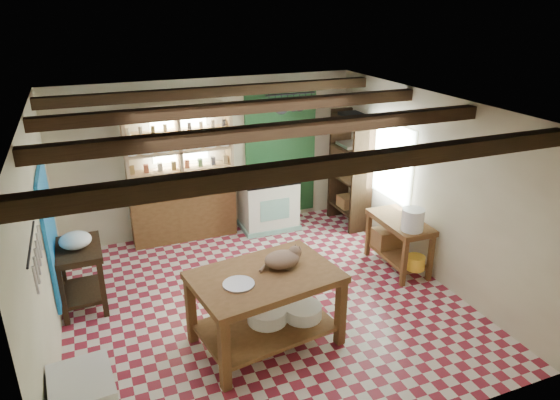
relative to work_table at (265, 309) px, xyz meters
name	(u,v)px	position (x,y,z in m)	size (l,w,h in m)	color
floor	(263,302)	(0.26, 0.80, -0.46)	(5.00, 5.00, 0.02)	maroon
ceiling	(260,108)	(0.26, 0.80, 2.15)	(5.00, 5.00, 0.02)	#4A4A4F
wall_back	(211,157)	(0.26, 3.30, 0.85)	(5.00, 0.04, 2.60)	beige
wall_front	(368,326)	(0.26, -1.70, 0.85)	(5.00, 0.04, 2.60)	beige
wall_left	(42,247)	(-2.24, 0.80, 0.85)	(0.04, 5.00, 2.60)	beige
wall_right	(428,186)	(2.76, 0.80, 0.85)	(0.04, 5.00, 2.60)	beige
ceiling_beams	(261,118)	(0.26, 0.80, 2.03)	(5.00, 3.80, 0.15)	#332012
blue_wall_patch	(50,230)	(-2.21, 1.70, 0.65)	(0.04, 1.40, 1.60)	#186EB8
green_wall_patch	(281,152)	(1.51, 3.27, 0.80)	(1.30, 0.04, 2.30)	#1E4C24
window_back	(179,137)	(-0.24, 3.28, 1.25)	(0.90, 0.02, 0.80)	silver
window_right	(388,160)	(2.74, 1.80, 0.95)	(0.02, 1.30, 1.20)	silver
utensil_rail	(34,256)	(-2.18, -0.40, 1.33)	(0.06, 0.90, 0.28)	black
pot_rack	(291,104)	(1.51, 2.85, 1.73)	(0.86, 0.12, 0.36)	black
shelving_unit	(181,176)	(-0.29, 3.11, 0.65)	(1.70, 0.34, 2.20)	tan
tall_rack	(350,170)	(2.54, 2.60, 0.55)	(0.40, 0.86, 2.00)	#332012
work_table	(265,309)	(0.00, 0.00, 0.00)	(1.60, 1.06, 0.90)	brown
stove	(269,203)	(1.15, 2.95, 0.01)	(0.94, 0.64, 0.92)	white
prep_table	(81,277)	(-1.94, 1.60, -0.03)	(0.58, 0.84, 0.85)	#332012
right_counter	(398,244)	(2.44, 0.92, -0.06)	(0.54, 1.08, 0.78)	brown
cat	(282,259)	(0.24, 0.09, 0.55)	(0.41, 0.32, 0.19)	#8F6B53
steel_tray	(239,284)	(-0.34, -0.10, 0.46)	(0.34, 0.34, 0.02)	#B8B8C1
basin_large	(267,315)	(0.04, 0.06, -0.13)	(0.47, 0.47, 0.16)	white
basin_small	(303,311)	(0.46, -0.03, -0.13)	(0.45, 0.45, 0.16)	white
kettle_left	(254,174)	(0.90, 2.95, 0.57)	(0.18, 0.18, 0.20)	#B8B8C1
kettle_right	(274,172)	(1.25, 2.95, 0.56)	(0.15, 0.15, 0.19)	black
enamel_bowl	(75,240)	(-1.94, 1.60, 0.50)	(0.39, 0.39, 0.20)	white
white_bucket	(413,220)	(2.38, 0.57, 0.48)	(0.31, 0.31, 0.31)	white
wicker_basket	(387,238)	(2.45, 1.22, -0.11)	(0.40, 0.32, 0.28)	olive
yellow_tub	(415,263)	(2.43, 0.47, -0.15)	(0.26, 0.26, 0.19)	yellow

